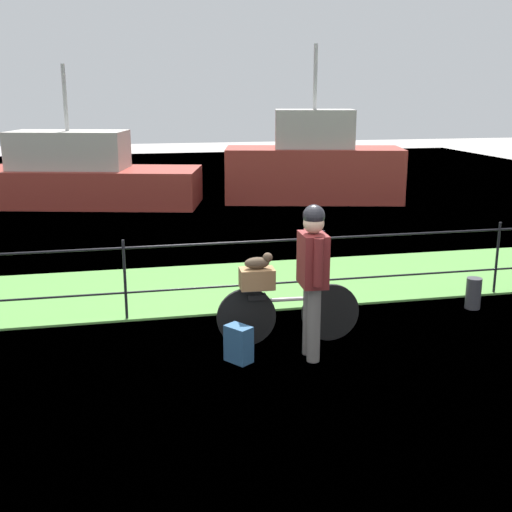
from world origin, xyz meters
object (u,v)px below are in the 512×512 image
object	(u,v)px
terrier_dog	(259,262)
moored_boat_mid	(313,166)
bicycle_main	(287,313)
cyclist_person	(313,268)
moored_boat_near	(71,178)
backpack_on_paving	(239,344)
wooden_crate	(257,278)
mooring_bollard	(473,293)

from	to	relation	value
terrier_dog	moored_boat_mid	size ratio (longest dim) A/B	0.07
bicycle_main	cyclist_person	size ratio (longest dim) A/B	0.98
moored_boat_near	backpack_on_paving	bearing A→B (deg)	-77.46
wooden_crate	cyclist_person	world-z (taller)	cyclist_person
bicycle_main	moored_boat_mid	world-z (taller)	moored_boat_mid
wooden_crate	cyclist_person	bearing A→B (deg)	-43.70
mooring_bollard	moored_boat_mid	distance (m)	8.75
moored_boat_near	moored_boat_mid	distance (m)	6.21
backpack_on_paving	moored_boat_mid	distance (m)	10.50
bicycle_main	terrier_dog	size ratio (longest dim) A/B	5.19
backpack_on_paving	mooring_bollard	distance (m)	3.53
backpack_on_paving	mooring_bollard	bearing A→B (deg)	-108.44
mooring_bollard	moored_boat_near	size ratio (longest dim) A/B	0.06
cyclist_person	mooring_bollard	xyz separation A→B (m)	(2.58, 1.10, -0.79)
moored_boat_near	bicycle_main	bearing A→B (deg)	-73.56
backpack_on_paving	bicycle_main	bearing A→B (deg)	-93.62
wooden_crate	mooring_bollard	xyz separation A→B (m)	(3.08, 0.62, -0.58)
bicycle_main	terrier_dog	distance (m)	0.70
terrier_dog	cyclist_person	size ratio (longest dim) A/B	0.19
bicycle_main	moored_boat_mid	distance (m)	9.89
mooring_bollard	moored_boat_near	distance (m)	11.04
mooring_bollard	moored_boat_mid	xyz separation A→B (m)	(0.46, 8.71, 0.70)
terrier_dog	mooring_bollard	xyz separation A→B (m)	(3.05, 0.62, -0.77)
bicycle_main	mooring_bollard	world-z (taller)	bicycle_main
backpack_on_paving	moored_boat_mid	world-z (taller)	moored_boat_mid
wooden_crate	backpack_on_paving	world-z (taller)	wooden_crate
wooden_crate	backpack_on_paving	size ratio (longest dim) A/B	0.96
bicycle_main	cyclist_person	distance (m)	0.81
cyclist_person	moored_boat_near	distance (m)	11.00
cyclist_person	wooden_crate	bearing A→B (deg)	136.30
moored_boat_mid	wooden_crate	bearing A→B (deg)	-110.75
cyclist_person	moored_boat_mid	world-z (taller)	moored_boat_mid
mooring_bollard	moored_boat_near	xyz separation A→B (m)	(-5.70, 9.44, 0.47)
backpack_on_paving	moored_boat_near	distance (m)	10.75
terrier_dog	bicycle_main	bearing A→B (deg)	-2.76
wooden_crate	terrier_dog	distance (m)	0.19
mooring_bollard	moored_boat_mid	bearing A→B (deg)	86.99
backpack_on_paving	moored_boat_near	size ratio (longest dim) A/B	0.06
terrier_dog	cyclist_person	bearing A→B (deg)	-45.09
cyclist_person	moored_boat_near	bearing A→B (deg)	106.49
backpack_on_paving	mooring_bollard	xyz separation A→B (m)	(3.37, 1.04, 0.01)
moored_boat_mid	backpack_on_paving	bearing A→B (deg)	-111.43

